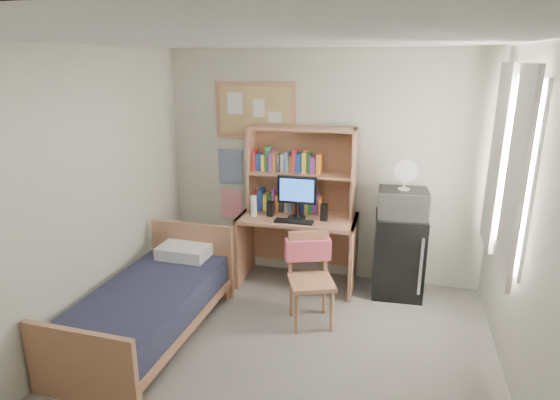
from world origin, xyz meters
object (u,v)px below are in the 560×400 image
(speaker_left, at_px, (270,209))
(speaker_right, at_px, (324,212))
(bulletin_board, at_px, (255,111))
(bed, at_px, (149,313))
(mini_fridge, at_px, (398,255))
(desk_chair, at_px, (311,281))
(desk_fan, at_px, (405,176))
(desk, at_px, (297,250))
(microwave, at_px, (403,203))
(monitor, at_px, (297,198))

(speaker_left, relative_size, speaker_right, 0.94)
(bulletin_board, distance_m, bed, 2.47)
(bulletin_board, distance_m, mini_fridge, 2.26)
(desk_chair, distance_m, desk_fan, 1.46)
(speaker_left, bearing_deg, mini_fridge, 4.46)
(speaker_left, bearing_deg, desk, 11.31)
(speaker_right, distance_m, microwave, 0.83)
(mini_fridge, relative_size, speaker_right, 4.94)
(desk, xyz_separation_m, speaker_left, (-0.30, -0.06, 0.49))
(bulletin_board, height_order, speaker_right, bulletin_board)
(desk_chair, bearing_deg, monitor, 90.74)
(desk_chair, relative_size, speaker_right, 4.95)
(mini_fridge, distance_m, desk_fan, 0.88)
(desk_chair, xyz_separation_m, speaker_left, (-0.61, 0.74, 0.45))
(desk_fan, bearing_deg, desk_chair, -136.74)
(speaker_left, distance_m, microwave, 1.42)
(desk_fan, bearing_deg, speaker_left, -179.34)
(speaker_right, bearing_deg, desk_chair, -89.44)
(mini_fridge, height_order, speaker_right, speaker_right)
(desk, relative_size, desk_chair, 1.44)
(speaker_left, bearing_deg, bulletin_board, 125.08)
(mini_fridge, height_order, desk_fan, desk_fan)
(bulletin_board, xyz_separation_m, mini_fridge, (1.69, -0.27, -1.47))
(desk_fan, bearing_deg, desk, 178.55)
(bulletin_board, xyz_separation_m, monitor, (0.58, -0.39, -0.88))
(bed, bearing_deg, speaker_left, 61.44)
(bed, xyz_separation_m, monitor, (1.08, 1.36, 0.79))
(mini_fridge, bearing_deg, microwave, -90.00)
(mini_fridge, distance_m, monitor, 1.26)
(bulletin_board, relative_size, speaker_left, 5.53)
(mini_fridge, xyz_separation_m, microwave, (0.00, -0.02, 0.59))
(microwave, bearing_deg, speaker_right, -176.65)
(monitor, distance_m, speaker_left, 0.33)
(desk_chair, distance_m, speaker_right, 0.87)
(desk, height_order, bed, desk)
(mini_fridge, distance_m, speaker_left, 1.48)
(mini_fridge, bearing_deg, desk_chair, -136.03)
(mini_fridge, xyz_separation_m, desk_fan, (0.00, -0.02, 0.88))
(monitor, height_order, desk_fan, desk_fan)
(speaker_left, height_order, speaker_right, speaker_right)
(speaker_left, bearing_deg, speaker_right, -0.00)
(bed, bearing_deg, monitor, 52.87)
(bulletin_board, xyz_separation_m, microwave, (1.69, -0.29, -0.88))
(desk, relative_size, mini_fridge, 1.45)
(speaker_left, bearing_deg, monitor, -0.00)
(desk_chair, bearing_deg, desk, 89.22)
(speaker_right, bearing_deg, desk_fan, 6.34)
(desk_fan, bearing_deg, monitor, -178.36)
(mini_fridge, xyz_separation_m, bed, (-2.19, -1.48, -0.20))
(microwave, relative_size, desk_fan, 1.70)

